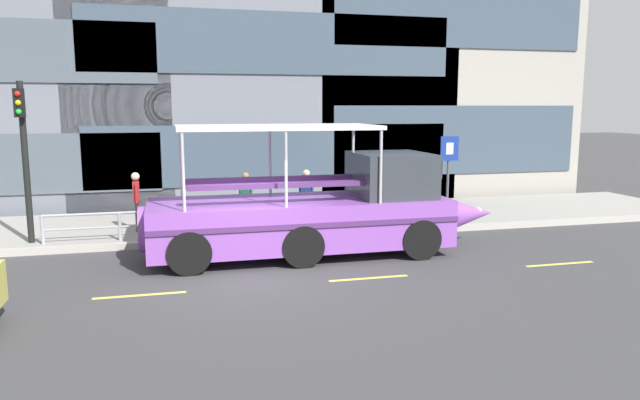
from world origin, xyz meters
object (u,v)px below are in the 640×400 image
object	(u,v)px
pedestrian_near_bow	(393,188)
pedestrian_mid_right	(246,193)
traffic_light_pole	(24,146)
duck_tour_boat	(321,212)
pedestrian_mid_left	(306,190)
pedestrian_near_stern	(136,196)
parking_sign	(449,163)

from	to	relation	value
pedestrian_near_bow	pedestrian_mid_right	distance (m)	4.55
traffic_light_pole	duck_tour_boat	size ratio (longest dim) A/B	0.45
duck_tour_boat	pedestrian_mid_right	world-z (taller)	duck_tour_boat
pedestrian_mid_right	pedestrian_mid_left	bearing A→B (deg)	-8.76
pedestrian_mid_left	pedestrian_near_stern	bearing A→B (deg)	-178.29
parking_sign	pedestrian_mid_left	bearing A→B (deg)	171.55
pedestrian_near_bow	pedestrian_near_stern	bearing A→B (deg)	178.07
duck_tour_boat	pedestrian_mid_left	world-z (taller)	duck_tour_boat
parking_sign	pedestrian_mid_left	xyz separation A→B (m)	(-4.42, 0.66, -0.80)
pedestrian_mid_left	pedestrian_mid_right	world-z (taller)	pedestrian_mid_left
duck_tour_boat	pedestrian_mid_right	bearing A→B (deg)	111.88
pedestrian_mid_right	pedestrian_near_stern	bearing A→B (deg)	-172.28
pedestrian_mid_left	pedestrian_near_stern	distance (m)	5.00
pedestrian_near_stern	parking_sign	bearing A→B (deg)	-3.09
pedestrian_mid_left	pedestrian_mid_right	size ratio (longest dim) A/B	1.04
traffic_light_pole	pedestrian_mid_right	world-z (taller)	traffic_light_pole
traffic_light_pole	duck_tour_boat	world-z (taller)	traffic_light_pole
pedestrian_near_bow	pedestrian_near_stern	size ratio (longest dim) A/B	1.01
parking_sign	duck_tour_boat	world-z (taller)	duck_tour_boat
pedestrian_mid_right	pedestrian_near_stern	world-z (taller)	pedestrian_near_stern
traffic_light_pole	pedestrian_mid_left	xyz separation A→B (m)	(7.63, 1.04, -1.54)
pedestrian_mid_right	pedestrian_near_bow	bearing A→B (deg)	-8.71
pedestrian_near_bow	pedestrian_mid_right	world-z (taller)	pedestrian_near_bow
traffic_light_pole	pedestrian_near_stern	bearing A→B (deg)	18.63
duck_tour_boat	pedestrian_near_stern	bearing A→B (deg)	145.60
pedestrian_near_bow	pedestrian_mid_right	bearing A→B (deg)	171.29
pedestrian_near_bow	pedestrian_mid_left	size ratio (longest dim) A/B	1.05
traffic_light_pole	duck_tour_boat	xyz separation A→B (m)	(7.25, -2.27, -1.62)
duck_tour_boat	pedestrian_mid_right	xyz separation A→B (m)	(-1.44, 3.59, 0.04)
traffic_light_pole	pedestrian_mid_left	size ratio (longest dim) A/B	2.56
pedestrian_near_stern	duck_tour_boat	bearing A→B (deg)	-34.40
pedestrian_mid_left	pedestrian_mid_right	distance (m)	1.85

